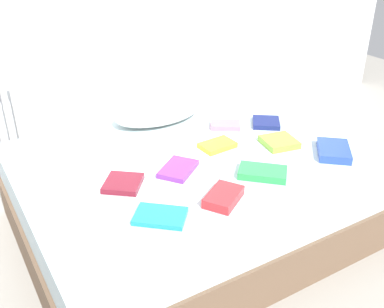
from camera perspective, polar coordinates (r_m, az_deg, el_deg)
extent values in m
plane|color=#9E998E|center=(2.85, 0.52, -8.94)|extent=(8.00, 8.00, 0.00)
cube|color=brown|center=(2.77, 0.53, -6.63)|extent=(2.00, 1.50, 0.28)
cube|color=silver|center=(2.63, 0.56, -2.17)|extent=(1.96, 1.46, 0.22)
cylinder|color=white|center=(3.42, -22.98, 3.24)|extent=(0.04, 0.04, 0.59)
cylinder|color=white|center=(3.42, -22.00, 3.48)|extent=(0.04, 0.04, 0.59)
cylinder|color=white|center=(3.43, -21.02, 3.72)|extent=(0.04, 0.04, 0.59)
cube|color=white|center=(3.53, -22.63, -0.93)|extent=(0.35, 0.04, 0.04)
ellipsoid|color=white|center=(2.98, -4.33, 5.33)|extent=(0.60, 0.34, 0.13)
cube|color=maroon|center=(2.31, -8.70, -3.68)|extent=(0.25, 0.26, 0.03)
cube|color=purple|center=(2.41, -1.76, -1.91)|extent=(0.27, 0.26, 0.03)
cube|color=teal|center=(2.06, -4.02, -7.83)|extent=(0.28, 0.27, 0.02)
cube|color=#2847B7|center=(2.70, 17.46, 0.41)|extent=(0.29, 0.30, 0.05)
cube|color=yellow|center=(2.65, 3.22, 1.11)|extent=(0.21, 0.15, 0.03)
cube|color=navy|center=(2.98, 9.34, 3.94)|extent=(0.24, 0.24, 0.03)
cube|color=#8CC638|center=(2.73, 10.96, 1.50)|extent=(0.22, 0.22, 0.04)
cube|color=pink|center=(2.91, 4.25, 3.63)|extent=(0.22, 0.20, 0.03)
cube|color=green|center=(2.39, 8.91, -2.33)|extent=(0.28, 0.28, 0.04)
cube|color=red|center=(2.17, 4.00, -5.43)|extent=(0.25, 0.23, 0.05)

